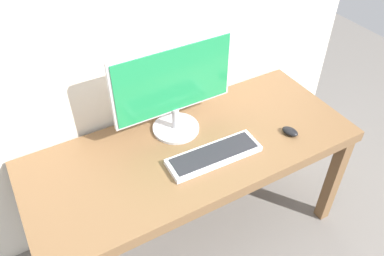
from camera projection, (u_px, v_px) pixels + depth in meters
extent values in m
plane|color=slate|center=(192.00, 231.00, 2.35)|extent=(6.00, 6.00, 0.00)
cube|color=brown|center=(193.00, 151.00, 1.90)|extent=(1.62, 0.67, 0.06)
cube|color=brown|center=(333.00, 180.00, 2.23)|extent=(0.06, 0.06, 0.65)
cube|color=brown|center=(39.00, 216.00, 2.04)|extent=(0.06, 0.06, 0.65)
cube|color=brown|center=(270.00, 123.00, 2.61)|extent=(0.06, 0.06, 0.65)
cylinder|color=silver|center=(176.00, 128.00, 1.97)|extent=(0.23, 0.23, 0.02)
cylinder|color=silver|center=(176.00, 118.00, 1.93)|extent=(0.04, 0.04, 0.11)
cube|color=silver|center=(173.00, 79.00, 1.79)|extent=(0.61, 0.02, 0.36)
cube|color=#1E8C4C|center=(174.00, 81.00, 1.78)|extent=(0.59, 0.01, 0.33)
cube|color=silver|center=(214.00, 155.00, 1.82)|extent=(0.46, 0.16, 0.03)
cube|color=#232328|center=(214.00, 153.00, 1.81)|extent=(0.42, 0.13, 0.00)
ellipsoid|color=black|center=(290.00, 131.00, 1.94)|extent=(0.08, 0.10, 0.03)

